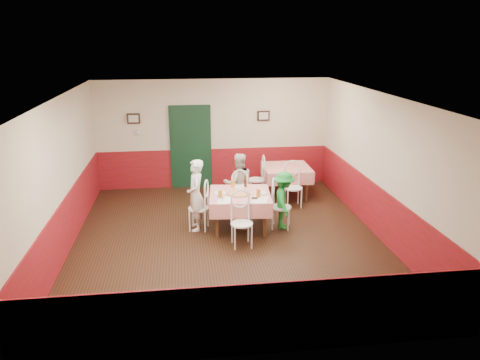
{
  "coord_description": "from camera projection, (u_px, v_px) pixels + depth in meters",
  "views": [
    {
      "loc": [
        -0.84,
        -8.4,
        3.85
      ],
      "look_at": [
        0.31,
        0.53,
        1.05
      ],
      "focal_mm": 35.0,
      "sensor_mm": 36.0,
      "label": 1
    }
  ],
  "objects": [
    {
      "name": "left_wall",
      "position": [
        62.0,
        177.0,
        8.42
      ],
      "size": [
        0.1,
        7.0,
        2.8
      ],
      "primitive_type": "cube",
      "color": "beige",
      "rests_on": "ground"
    },
    {
      "name": "diner_far",
      "position": [
        238.0,
        184.0,
        10.39
      ],
      "size": [
        0.69,
        0.55,
        1.38
      ],
      "primitive_type": "imported",
      "rotation": [
        0.0,
        0.0,
        3.19
      ],
      "color": "gray",
      "rests_on": "ground"
    },
    {
      "name": "beer_bottle",
      "position": [
        245.0,
        182.0,
        9.88
      ],
      "size": [
        0.06,
        0.06,
        0.21
      ],
      "primitive_type": "cylinder",
      "rotation": [
        0.0,
        0.0,
        -0.09
      ],
      "color": "#381C0A",
      "rests_on": "main_table"
    },
    {
      "name": "chair_far",
      "position": [
        238.0,
        194.0,
        10.41
      ],
      "size": [
        0.44,
        0.44,
        0.9
      ],
      "primitive_type": null,
      "rotation": [
        0.0,
        0.0,
        3.18
      ],
      "color": "white",
      "rests_on": "ground"
    },
    {
      "name": "wainscot_back",
      "position": [
        214.0,
        167.0,
        12.35
      ],
      "size": [
        6.0,
        0.03,
        1.0
      ],
      "primitive_type": "cube",
      "color": "maroon",
      "rests_on": "ground"
    },
    {
      "name": "wainscot_left",
      "position": [
        68.0,
        223.0,
        8.69
      ],
      "size": [
        0.03,
        7.0,
        1.0
      ],
      "primitive_type": "cube",
      "color": "maroon",
      "rests_on": "ground"
    },
    {
      "name": "pizza",
      "position": [
        239.0,
        193.0,
        9.48
      ],
      "size": [
        0.51,
        0.51,
        0.03
      ],
      "primitive_type": "cylinder",
      "rotation": [
        0.0,
        0.0,
        -0.09
      ],
      "color": "#B74723",
      "rests_on": "main_table"
    },
    {
      "name": "main_table",
      "position": [
        240.0,
        211.0,
        9.62
      ],
      "size": [
        1.32,
        1.32,
        0.77
      ],
      "primitive_type": "cube",
      "rotation": [
        0.0,
        0.0,
        -0.09
      ],
      "color": "red",
      "rests_on": "ground"
    },
    {
      "name": "wallet",
      "position": [
        255.0,
        198.0,
        9.21
      ],
      "size": [
        0.12,
        0.1,
        0.02
      ],
      "primitive_type": "cube",
      "rotation": [
        0.0,
        0.0,
        -0.09
      ],
      "color": "black",
      "rests_on": "main_table"
    },
    {
      "name": "second_table",
      "position": [
        286.0,
        181.0,
        11.58
      ],
      "size": [
        1.14,
        1.14,
        0.77
      ],
      "primitive_type": "cube",
      "rotation": [
        0.0,
        0.0,
        -0.02
      ],
      "color": "red",
      "rests_on": "ground"
    },
    {
      "name": "plate_left",
      "position": [
        220.0,
        193.0,
        9.51
      ],
      "size": [
        0.27,
        0.27,
        0.01
      ],
      "primitive_type": "cylinder",
      "rotation": [
        0.0,
        0.0,
        -0.09
      ],
      "color": "white",
      "rests_on": "main_table"
    },
    {
      "name": "plate_far",
      "position": [
        240.0,
        187.0,
        9.9
      ],
      "size": [
        0.27,
        0.27,
        0.01
      ],
      "primitive_type": "cylinder",
      "rotation": [
        0.0,
        0.0,
        -0.09
      ],
      "color": "white",
      "rests_on": "main_table"
    },
    {
      "name": "wainscot_front",
      "position": [
        256.0,
        319.0,
        5.75
      ],
      "size": [
        6.0,
        0.03,
        1.0
      ],
      "primitive_type": "cube",
      "color": "maroon",
      "rests_on": "ground"
    },
    {
      "name": "picture_right",
      "position": [
        264.0,
        116.0,
        12.08
      ],
      "size": [
        0.32,
        0.03,
        0.26
      ],
      "primitive_type": "cube",
      "color": "black",
      "rests_on": "back_wall"
    },
    {
      "name": "menu_left",
      "position": [
        224.0,
        200.0,
        9.12
      ],
      "size": [
        0.32,
        0.41,
        0.0
      ],
      "primitive_type": "cube",
      "rotation": [
        0.0,
        0.0,
        0.05
      ],
      "color": "white",
      "rests_on": "main_table"
    },
    {
      "name": "right_wall",
      "position": [
        379.0,
        166.0,
        9.15
      ],
      "size": [
        0.1,
        7.0,
        2.8
      ],
      "primitive_type": "cube",
      "color": "beige",
      "rests_on": "ground"
    },
    {
      "name": "diner_right",
      "position": [
        284.0,
        200.0,
        9.59
      ],
      "size": [
        0.52,
        0.82,
        1.21
      ],
      "primitive_type": "imported",
      "rotation": [
        0.0,
        0.0,
        1.47
      ],
      "color": "gray",
      "rests_on": "ground"
    },
    {
      "name": "chair_second_a",
      "position": [
        256.0,
        180.0,
        11.47
      ],
      "size": [
        0.43,
        0.43,
        0.9
      ],
      "primitive_type": null,
      "rotation": [
        0.0,
        0.0,
        -1.59
      ],
      "color": "white",
      "rests_on": "ground"
    },
    {
      "name": "chair_right",
      "position": [
        281.0,
        207.0,
        9.63
      ],
      "size": [
        0.52,
        0.52,
        0.9
      ],
      "primitive_type": null,
      "rotation": [
        0.0,
        0.0,
        1.29
      ],
      "color": "white",
      "rests_on": "ground"
    },
    {
      "name": "shaker_b",
      "position": [
        223.0,
        199.0,
        9.05
      ],
      "size": [
        0.04,
        0.04,
        0.09
      ],
      "primitive_type": "cylinder",
      "rotation": [
        0.0,
        0.0,
        -0.09
      ],
      "color": "silver",
      "rests_on": "main_table"
    },
    {
      "name": "front_wall",
      "position": [
        257.0,
        254.0,
        5.47
      ],
      "size": [
        6.0,
        0.1,
        2.8
      ],
      "primitive_type": "cube",
      "color": "beige",
      "rests_on": "ground"
    },
    {
      "name": "picture_left",
      "position": [
        134.0,
        119.0,
        11.68
      ],
      "size": [
        0.32,
        0.03,
        0.26
      ],
      "primitive_type": "cube",
      "color": "black",
      "rests_on": "back_wall"
    },
    {
      "name": "glass_a",
      "position": [
        220.0,
        194.0,
        9.23
      ],
      "size": [
        0.09,
        0.09,
        0.15
      ],
      "primitive_type": "cylinder",
      "rotation": [
        0.0,
        0.0,
        -0.09
      ],
      "color": "#BF7219",
      "rests_on": "main_table"
    },
    {
      "name": "back_wall",
      "position": [
        214.0,
        134.0,
        12.1
      ],
      "size": [
        6.0,
        0.1,
        2.8
      ],
      "primitive_type": "cube",
      "color": "beige",
      "rests_on": "ground"
    },
    {
      "name": "chair_left",
      "position": [
        199.0,
        208.0,
        9.57
      ],
      "size": [
        0.51,
        0.51,
        0.9
      ],
      "primitive_type": null,
      "rotation": [
        0.0,
        0.0,
        -1.82
      ],
      "color": "white",
      "rests_on": "ground"
    },
    {
      "name": "shaker_c",
      "position": [
        217.0,
        198.0,
        9.12
      ],
      "size": [
        0.04,
        0.04,
        0.09
      ],
      "primitive_type": "cylinder",
      "rotation": [
        0.0,
        0.0,
        -0.09
      ],
      "color": "#B23319",
      "rests_on": "main_table"
    },
    {
      "name": "thermostat",
      "position": [
        138.0,
        132.0,
        11.79
      ],
      "size": [
        0.1,
        0.03,
        0.1
      ],
      "primitive_type": "cube",
      "color": "white",
      "rests_on": "back_wall"
    },
    {
      "name": "chair_near",
      "position": [
        242.0,
        224.0,
        8.79
      ],
      "size": [
        0.44,
        0.44,
        0.9
      ],
      "primitive_type": null,
      "rotation": [
        0.0,
        0.0,
        0.06
      ],
      "color": "white",
      "rests_on": "ground"
    },
    {
      "name": "shaker_a",
      "position": [
        218.0,
        198.0,
        9.1
      ],
      "size": [
        0.04,
        0.04,
        0.09
      ],
      "primitive_type": "cylinder",
      "rotation": [
        0.0,
        0.0,
        -0.09
      ],
      "color": "silver",
      "rests_on": "main_table"
    },
    {
      "name": "chair_second_b",
      "position": [
        293.0,
        188.0,
        10.85
      ],
      "size": [
        0.43,
        0.43,
        0.9
      ],
      "primitive_type": null,
      "rotation": [
        0.0,
        0.0,
        -0.02
      ],
      "color": "white",
      "rests_on": "ground"
    },
    {
      "name": "menu_right",
      "position": [
        260.0,
        200.0,
        9.15
      ],
      "size": [
        0.4,
        0.47,
        0.0
      ],
      "primitive_type": "cube",
      "rotation": [
        0.0,
        0.0,
        -0.3
      ],
      "color": "white",
      "rests_on": "main_table"
    },
    {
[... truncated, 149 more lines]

